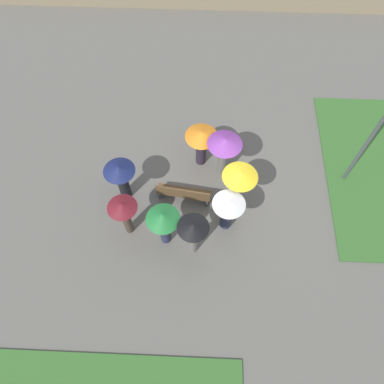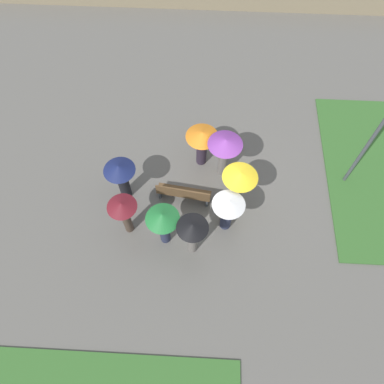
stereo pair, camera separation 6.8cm
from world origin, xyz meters
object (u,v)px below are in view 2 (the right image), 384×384
Objects in this scene: park_bench at (184,193)px; crowd_person_black at (192,232)px; crowd_person_white at (228,209)px; crowd_person_navy at (121,175)px; crowd_person_orange at (202,141)px; crowd_person_green at (163,221)px; crowd_person_maroon at (124,211)px; lamp_post at (374,136)px; crowd_person_yellow at (239,180)px; crowd_person_purple at (225,148)px.

park_bench is 2.08m from crowd_person_black.
park_bench is 1.11× the size of crowd_person_white.
crowd_person_orange is (-2.62, -1.57, -0.02)m from crowd_person_navy.
crowd_person_white is at bearing 172.31° from crowd_person_green.
crowd_person_black is (-2.18, 0.60, 0.05)m from crowd_person_maroon.
crowd_person_navy is at bearing 124.95° from crowd_person_maroon.
lamp_post is at bearing 177.69° from crowd_person_green.
park_bench is 2.33m from crowd_person_maroon.
crowd_person_black is at bearing -103.72° from crowd_person_orange.
crowd_person_yellow is 0.98× the size of crowd_person_black.
lamp_post is 8.09m from crowd_person_navy.
crowd_person_maroon and crowd_person_green have the same top height.
crowd_person_maroon is 0.95× the size of crowd_person_purple.
crowd_person_black is at bearing 137.04° from crowd_person_green.
crowd_person_green is at bearing 9.58° from crowd_person_maroon.
crowd_person_yellow is 1.32m from crowd_person_purple.
lamp_post reaches higher than crowd_person_yellow.
crowd_person_green is 1.08× the size of crowd_person_orange.
crowd_person_green is at bearing 145.52° from crowd_person_purple.
crowd_person_maroon is 1.00× the size of crowd_person_green.
crowd_person_navy is 3.06m from crowd_person_orange.
crowd_person_yellow is (4.01, 1.09, -1.16)m from lamp_post.
lamp_post is at bearing -59.27° from crowd_person_black.
park_bench is 1.11× the size of crowd_person_orange.
park_bench is at bearing 132.44° from crowd_person_purple.
crowd_person_black is at bearing 7.50° from crowd_person_maroon.
crowd_person_maroon is at bearing 77.01° from crowd_person_black.
crowd_person_purple is (0.14, -2.15, 0.30)m from crowd_person_white.
crowd_person_white is 0.88× the size of crowd_person_purple.
crowd_person_yellow is 1.10× the size of crowd_person_white.
crowd_person_yellow is at bearing -171.22° from park_bench.
crowd_person_purple is 0.93m from crowd_person_orange.
crowd_person_white is at bearing -167.29° from crowd_person_yellow.
crowd_person_green is (-1.55, 1.65, 0.11)m from crowd_person_navy.
lamp_post is at bearing -17.48° from crowd_person_orange.
crowd_person_black is at bearing 110.30° from park_bench.
crowd_person_green is at bearing 74.22° from crowd_person_black.
lamp_post is 2.09× the size of crowd_person_black.
crowd_person_black is 3.52m from crowd_person_orange.
crowd_person_yellow is 2.11m from crowd_person_orange.
crowd_person_orange is (-0.15, -3.52, -0.14)m from crowd_person_black.
crowd_person_maroon is (7.62, 2.35, -1.26)m from lamp_post.
crowd_person_black is (-0.92, 0.30, 0.02)m from crowd_person_green.
crowd_person_white is at bearing -47.21° from crowd_person_black.
lamp_post is (-5.84, -1.13, 2.14)m from park_bench.
crowd_person_navy is 3.70m from crowd_person_white.
crowd_person_navy is 1.38m from crowd_person_maroon.
crowd_person_black is (-0.40, 1.82, 0.93)m from park_bench.
crowd_person_white reaches higher than park_bench.
crowd_person_yellow reaches higher than crowd_person_white.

